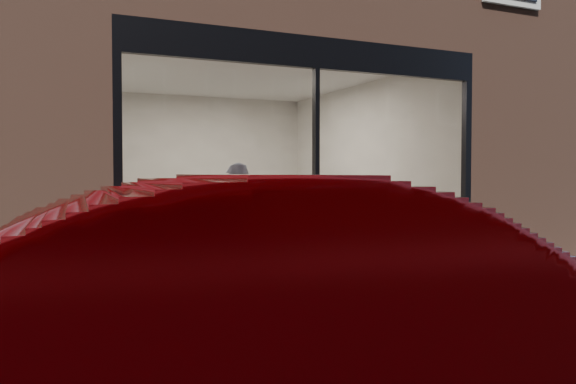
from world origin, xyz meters
name	(u,v)px	position (x,y,z in m)	size (l,w,h in m)	color
ground	(412,327)	(0.00, 0.00, 0.00)	(120.00, 120.00, 0.00)	black
sidewalk_near	(358,304)	(0.00, 1.00, 0.01)	(40.00, 2.00, 0.01)	gray
kerb_near	(415,323)	(0.00, -0.05, 0.06)	(40.00, 0.10, 0.12)	gray
host_building_pier_left	(11,166)	(-3.75, 8.00, 1.60)	(2.50, 12.00, 3.20)	brown
host_building_pier_right	(343,168)	(3.75, 8.00, 1.60)	(2.50, 12.00, 3.20)	brown
host_building_backfill	(169,168)	(0.00, 11.00, 1.60)	(5.00, 6.00, 3.20)	brown
cafe_floor	(241,255)	(0.00, 5.00, 0.02)	(6.00, 6.00, 0.00)	#2D2D30
cafe_ceiling	(240,75)	(0.00, 5.00, 3.19)	(6.00, 6.00, 0.00)	white
cafe_wall_back	(197,167)	(0.00, 7.99, 1.60)	(5.00, 5.00, 0.00)	beige
cafe_wall_left	(91,165)	(-2.49, 5.00, 1.60)	(6.00, 6.00, 0.00)	beige
cafe_wall_right	(362,166)	(2.49, 5.00, 1.60)	(6.00, 6.00, 0.00)	beige
storefront_kick	(316,276)	(0.00, 2.05, 0.15)	(5.00, 0.10, 0.30)	black
storefront_header	(316,53)	(0.00, 2.05, 3.00)	(5.00, 0.10, 0.40)	black
storefront_mullion	(316,167)	(0.00, 2.05, 1.55)	(0.06, 0.10, 2.50)	black
storefront_glass	(317,167)	(0.00, 2.02, 1.55)	(4.80, 4.80, 0.00)	white
banquette	(302,265)	(0.00, 2.45, 0.23)	(4.00, 0.55, 0.45)	#371514
person	(237,224)	(-0.87, 2.63, 0.80)	(0.59, 0.39, 1.61)	#AAB5E3
cafe_table_left	(236,224)	(-0.67, 3.26, 0.74)	(0.60, 0.60, 0.04)	#311D13
cafe_table_right	(319,221)	(0.64, 3.23, 0.74)	(0.56, 0.56, 0.04)	#311D13
cafe_chair_left	(206,258)	(-1.04, 3.55, 0.24)	(0.47, 0.47, 0.05)	#311D13
wall_poster	(95,176)	(-2.45, 4.73, 1.42)	(0.02, 0.64, 0.86)	white
parked_car	(329,314)	(-1.86, -1.79, 0.74)	(1.56, 4.46, 1.47)	#980104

